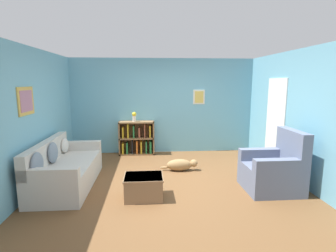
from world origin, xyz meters
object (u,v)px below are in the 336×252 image
coffee_table (144,186)px  vase (134,116)px  couch (65,170)px  bookshelf (137,139)px  recliner_chair (274,170)px  dog (181,165)px

coffee_table → vase: 2.92m
couch → bookshelf: size_ratio=2.12×
couch → recliner_chair: (3.90, -0.48, 0.06)m
coffee_table → dog: coffee_table is taller
dog → vase: bearing=127.2°
couch → recliner_chair: recliner_chair is taller
couch → bookshelf: (1.28, 2.15, 0.11)m
bookshelf → recliner_chair: bearing=-45.1°
recliner_chair → coffee_table: 2.40m
dog → recliner_chair: bearing=-36.4°
couch → dog: size_ratio=2.40×
coffee_table → couch: bearing=156.8°
bookshelf → coffee_table: bookshelf is taller
bookshelf → dog: bearing=-54.7°
coffee_table → vase: bearing=95.9°
dog → coffee_table: bearing=-121.2°
bookshelf → dog: 1.82m
vase → dog: bearing=-52.8°
recliner_chair → coffee_table: size_ratio=1.70×
bookshelf → recliner_chair: size_ratio=0.86×
bookshelf → coffee_table: size_ratio=1.45×
bookshelf → couch: bearing=-120.7°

